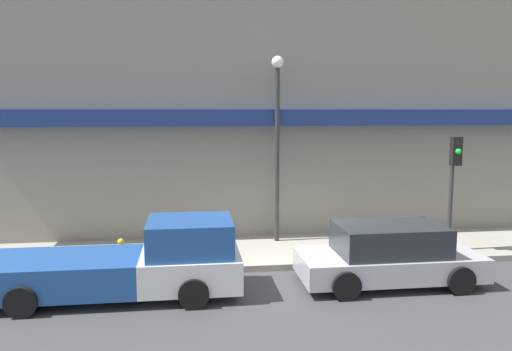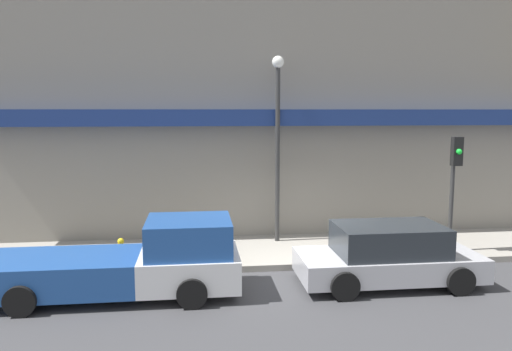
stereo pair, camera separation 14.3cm
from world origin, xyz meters
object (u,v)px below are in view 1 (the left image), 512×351
at_px(parked_car, 389,255).
at_px(street_lamp, 277,127).
at_px(traffic_light, 454,173).
at_px(fire_hydrant, 121,251).
at_px(pickup_truck, 134,263).

relative_size(parked_car, street_lamp, 0.78).
bearing_deg(street_lamp, traffic_light, -20.93).
distance_m(fire_hydrant, street_lamp, 5.74).
relative_size(parked_car, traffic_light, 1.33).
height_order(pickup_truck, traffic_light, traffic_light).
distance_m(pickup_truck, traffic_light, 9.00).
relative_size(pickup_truck, fire_hydrant, 8.40).
height_order(fire_hydrant, street_lamp, street_lamp).
xyz_separation_m(pickup_truck, fire_hydrant, (-0.54, 1.96, -0.25)).
bearing_deg(street_lamp, fire_hydrant, -158.88).
height_order(parked_car, fire_hydrant, parked_car).
xyz_separation_m(fire_hydrant, street_lamp, (4.46, 1.72, 3.17)).
xyz_separation_m(pickup_truck, traffic_light, (8.64, 1.88, 1.69)).
distance_m(pickup_truck, street_lamp, 6.12).
xyz_separation_m(parked_car, street_lamp, (-2.10, 3.68, 2.96)).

